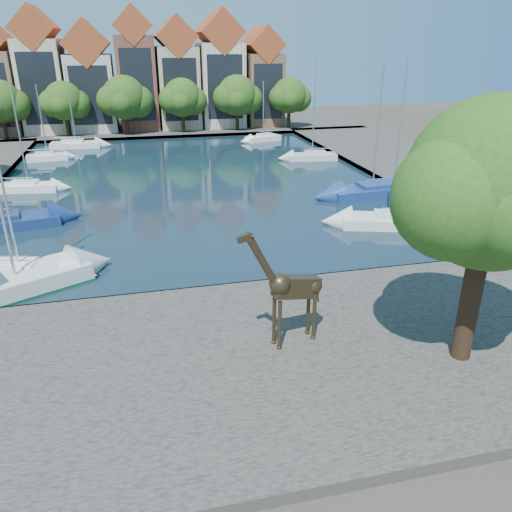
{
  "coord_description": "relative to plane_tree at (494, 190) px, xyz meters",
  "views": [
    {
      "loc": [
        -4.95,
        -24.14,
        12.65
      ],
      "look_at": [
        0.34,
        -2.0,
        2.85
      ],
      "focal_mm": 35.0,
      "sensor_mm": 36.0,
      "label": 1
    }
  ],
  "objects": [
    {
      "name": "townhouse_center",
      "position": [
        -11.62,
        64.99,
        0.69
      ],
      "size": [
        5.44,
        9.18,
        16.93
      ],
      "color": "brown",
      "rests_on": "far_quay"
    },
    {
      "name": "townhouse_west_mid",
      "position": [
        -24.62,
        64.99,
        0.56
      ],
      "size": [
        5.94,
        9.18,
        16.79
      ],
      "color": "beige",
      "rests_on": "far_quay"
    },
    {
      "name": "sailboat_left_a",
      "position": [
        -19.66,
        13.01,
        -6.96
      ],
      "size": [
        6.35,
        3.39,
        12.1
      ],
      "color": "white",
      "rests_on": "water_basin"
    },
    {
      "name": "far_tree_mid_west",
      "position": [
        -13.51,
        59.5,
        -2.38
      ],
      "size": [
        7.8,
        6.0,
        8.0
      ],
      "color": "#332114",
      "rests_on": "far_quay"
    },
    {
      "name": "sailboat_left_b",
      "position": [
        -22.62,
        22.62,
        -7.01
      ],
      "size": [
        8.24,
        4.25,
        12.15
      ],
      "color": "navy",
      "rests_on": "water_basin"
    },
    {
      "name": "far_tree_west",
      "position": [
        -21.52,
        59.5,
        -2.6
      ],
      "size": [
        6.76,
        5.2,
        7.36
      ],
      "color": "#332114",
      "rests_on": "far_quay"
    },
    {
      "name": "sailboat_right_a",
      "position": [
        5.12,
        16.36,
        -7.01
      ],
      "size": [
        7.44,
        4.44,
        11.93
      ],
      "color": "silver",
      "rests_on": "water_basin"
    },
    {
      "name": "water_basin",
      "position": [
        -7.62,
        33.01,
        -7.63
      ],
      "size": [
        38.0,
        50.0,
        0.08
      ],
      "primitive_type": "cube",
      "color": "black",
      "rests_on": "ground"
    },
    {
      "name": "right_quay",
      "position": [
        17.38,
        33.01,
        -7.42
      ],
      "size": [
        14.0,
        52.0,
        0.5
      ],
      "primitive_type": "cube",
      "color": "#524D47",
      "rests_on": "ground"
    },
    {
      "name": "far_tree_far_east",
      "position": [
        10.48,
        59.5,
        -2.6
      ],
      "size": [
        6.76,
        5.2,
        7.36
      ],
      "color": "#332114",
      "rests_on": "far_quay"
    },
    {
      "name": "townhouse_east_mid",
      "position": [
        0.88,
        64.99,
        0.43
      ],
      "size": [
        6.43,
        9.18,
        16.65
      ],
      "color": "beige",
      "rests_on": "far_quay"
    },
    {
      "name": "far_tree_mid_east",
      "position": [
        -5.52,
        59.5,
        -2.54
      ],
      "size": [
        7.02,
        5.4,
        7.52
      ],
      "color": "#332114",
      "rests_on": "far_quay"
    },
    {
      "name": "sailboat_left_e",
      "position": [
        -20.11,
        53.01,
        -7.02
      ],
      "size": [
        6.29,
        2.56,
        10.11
      ],
      "color": "silver",
      "rests_on": "water_basin"
    },
    {
      "name": "near_quay",
      "position": [
        -7.62,
        2.01,
        -7.42
      ],
      "size": [
        50.0,
        14.0,
        0.5
      ],
      "primitive_type": "cube",
      "color": "#524D47",
      "rests_on": "ground"
    },
    {
      "name": "townhouse_east_end",
      "position": [
        7.38,
        64.99,
        -0.56
      ],
      "size": [
        5.44,
        9.18,
        14.43
      ],
      "color": "brown",
      "rests_on": "far_quay"
    },
    {
      "name": "far_tree_east",
      "position": [
        2.49,
        59.5,
        -2.43
      ],
      "size": [
        7.54,
        5.8,
        7.84
      ],
      "color": "#332114",
      "rests_on": "far_quay"
    },
    {
      "name": "sailboat_left_c",
      "position": [
        -22.47,
        32.73,
        -7.05
      ],
      "size": [
        5.42,
        2.51,
        10.41
      ],
      "color": "white",
      "rests_on": "water_basin"
    },
    {
      "name": "ground",
      "position": [
        -7.62,
        9.01,
        -7.67
      ],
      "size": [
        160.0,
        160.0,
        0.0
      ],
      "primitive_type": "plane",
      "color": "#38332B",
      "rests_on": "ground"
    },
    {
      "name": "sailboat_right_b",
      "position": [
        7.38,
        24.06,
        -7.0
      ],
      "size": [
        8.0,
        3.28,
        11.18
      ],
      "color": "navy",
      "rests_on": "water_basin"
    },
    {
      "name": "sailboat_right_c",
      "position": [
        7.05,
        39.12,
        -7.02
      ],
      "size": [
        5.77,
        2.66,
        11.06
      ],
      "color": "beige",
      "rests_on": "water_basin"
    },
    {
      "name": "far_tree_far_west",
      "position": [
        -29.51,
        59.5,
        -2.49
      ],
      "size": [
        7.28,
        5.6,
        7.68
      ],
      "color": "#332114",
      "rests_on": "far_quay"
    },
    {
      "name": "townhouse_west_inner",
      "position": [
        -18.12,
        64.99,
        -0.32
      ],
      "size": [
        6.43,
        9.18,
        15.15
      ],
      "color": "beige",
      "rests_on": "far_quay"
    },
    {
      "name": "plane_tree",
      "position": [
        0.0,
        0.0,
        0.0
      ],
      "size": [
        8.32,
        6.4,
        10.62
      ],
      "color": "#332114",
      "rests_on": "near_quay"
    },
    {
      "name": "far_quay",
      "position": [
        -7.62,
        65.01,
        -7.42
      ],
      "size": [
        60.0,
        16.0,
        0.5
      ],
      "primitive_type": "cube",
      "color": "#524D47",
      "rests_on": "ground"
    },
    {
      "name": "sailboat_left_d",
      "position": [
        -22.62,
        45.95,
        -7.05
      ],
      "size": [
        4.58,
        1.91,
        8.29
      ],
      "color": "white",
      "rests_on": "water_basin"
    },
    {
      "name": "giraffe_statue",
      "position": [
        -6.83,
        2.65,
        -4.48
      ],
      "size": [
        3.8,
        1.3,
        5.48
      ],
      "color": "#352B1A",
      "rests_on": "near_quay"
    },
    {
      "name": "sailboat_right_d",
      "position": [
        4.45,
        51.91,
        -7.05
      ],
      "size": [
        5.18,
        3.08,
        7.82
      ],
      "color": "white",
      "rests_on": "water_basin"
    },
    {
      "name": "townhouse_east_inner",
      "position": [
        -5.62,
        64.99,
        0.06
      ],
      "size": [
        5.94,
        9.18,
        15.79
      ],
      "color": "tan",
      "rests_on": "far_quay"
    }
  ]
}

